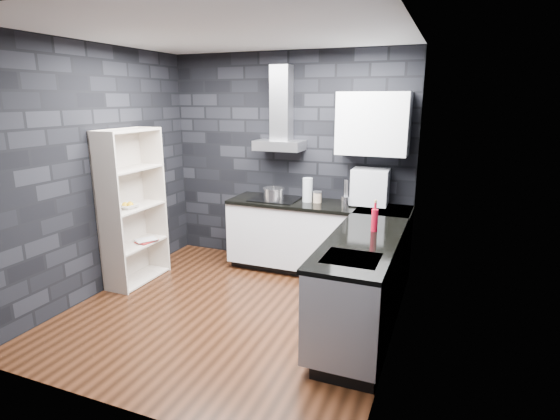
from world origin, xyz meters
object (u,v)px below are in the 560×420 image
Objects in this scene: appliance_garage at (370,187)px; fruit_bowl at (128,206)px; storage_jar at (317,198)px; pot at (274,195)px; utensil_crock at (345,202)px; bookshelf at (133,208)px; red_bottle at (375,220)px; glass_vase at (308,190)px.

appliance_garage is 1.84× the size of fruit_bowl.
storage_jar is 2.21m from fruit_bowl.
fruit_bowl is (-1.40, -0.97, -0.05)m from pot.
bookshelf is at bearing -157.23° from utensil_crock.
red_bottle is (0.24, -1.02, -0.12)m from appliance_garage.
appliance_garage is at bearing 6.82° from glass_vase.
glass_vase is 0.15m from storage_jar.
bookshelf reaches higher than pot.
appliance_garage reaches higher than utensil_crock.
pot is 1.13× the size of red_bottle.
red_bottle is at bearing -29.95° from pot.
storage_jar is 2.17m from bookshelf.
appliance_garage reaches higher than fruit_bowl.
pot is at bearing 150.05° from red_bottle.
storage_jar is at bearing 16.37° from pot.
storage_jar is at bearing 19.03° from bookshelf.
fruit_bowl is at bearing -149.69° from storage_jar.
red_bottle reaches higher than utensil_crock.
pot is at bearing -159.06° from glass_vase.
utensil_crock is at bearing -147.29° from appliance_garage.
appliance_garage is at bearing 102.97° from red_bottle.
appliance_garage is at bearing 11.85° from pot.
glass_vase is 2.41× the size of storage_jar.
utensil_crock is 0.57× the size of red_bottle.
storage_jar is 1.01× the size of utensil_crock.
storage_jar is 0.29× the size of appliance_garage.
storage_jar is (0.51, 0.15, -0.02)m from pot.
red_bottle is at bearing -60.44° from utensil_crock.
appliance_garage is at bearing 14.48° from bookshelf.
appliance_garage is 2.80m from fruit_bowl.
glass_vase is at bearing 20.94° from pot.
storage_jar reaches higher than fruit_bowl.
glass_vase reaches higher than fruit_bowl.
glass_vase is 0.16× the size of bookshelf.
appliance_garage reaches higher than glass_vase.
glass_vase is at bearing -175.19° from appliance_garage.
fruit_bowl is (-2.76, -0.18, -0.07)m from red_bottle.
bookshelf is 0.08m from fruit_bowl.
bookshelf is at bearing -147.47° from pot.
red_bottle is (0.98, -0.93, -0.04)m from glass_vase.
glass_vase is at bearing 136.29° from red_bottle.
utensil_crock is 0.53× the size of fruit_bowl.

